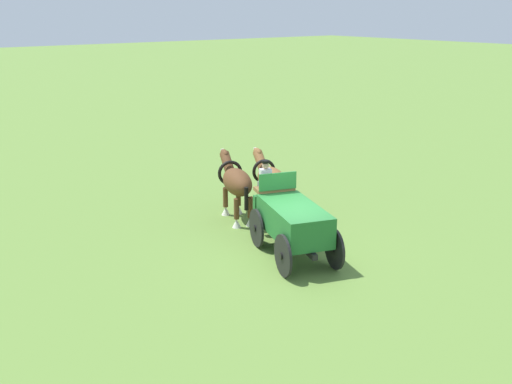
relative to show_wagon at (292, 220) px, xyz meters
The scene contains 4 objects.
ground_plane 1.14m from the show_wagon, 163.11° to the left, with size 220.00×220.00×0.00m, color olive.
show_wagon is the anchor object (origin of this frame).
draft_horse_near 3.69m from the show_wagon, ahead, with size 2.92×1.48×2.23m.
draft_horse_off 3.70m from the show_wagon, 29.06° to the right, with size 2.93×1.47×2.18m.
Camera 1 is at (-12.44, 11.03, 7.22)m, focal length 41.51 mm.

